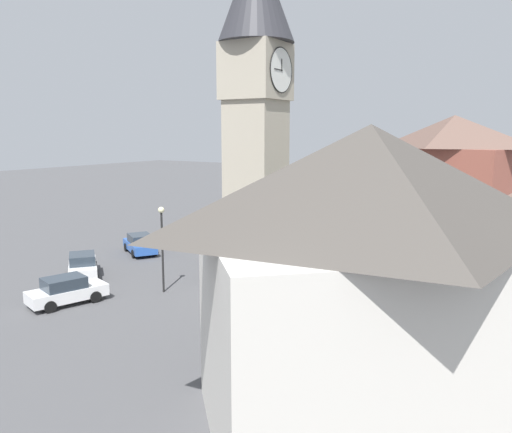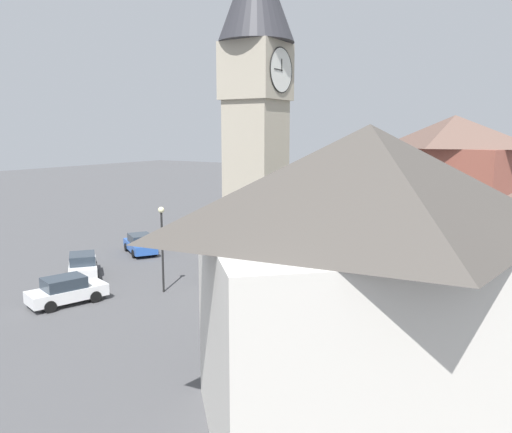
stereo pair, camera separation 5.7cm
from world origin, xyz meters
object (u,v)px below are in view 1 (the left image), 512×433
car_blue_kerb (140,244)px  car_red_corner (83,265)px  car_white_side (316,251)px  clock_tower (256,87)px  lamp_post (162,236)px  building_shop_left (365,282)px  car_silver_kerb (67,290)px  pedestrian (268,234)px  tree (440,218)px  building_corner_back (451,175)px

car_blue_kerb → car_red_corner: 6.69m
car_white_side → car_red_corner: bearing=-43.7°
clock_tower → lamp_post: clock_tower is taller
car_red_corner → building_shop_left: bearing=72.1°
clock_tower → car_blue_kerb: size_ratio=4.64×
car_white_side → car_silver_kerb: bearing=-25.6°
pedestrian → tree: 15.21m
building_corner_back → lamp_post: building_corner_back is taller
car_silver_kerb → car_white_side: 17.45m
car_white_side → building_shop_left: bearing=29.0°
clock_tower → building_shop_left: bearing=43.7°
car_silver_kerb → pedestrian: pedestrian is taller
car_silver_kerb → car_red_corner: 5.42m
car_blue_kerb → lamp_post: lamp_post is taller
tree → lamp_post: size_ratio=1.34×
car_silver_kerb → car_red_corner: same height
car_white_side → car_blue_kerb: bearing=-67.7°
building_shop_left → clock_tower: bearing=-136.3°
car_silver_kerb → building_corner_back: (-30.96, 13.70, 4.73)m
car_red_corner → building_corner_back: (-26.92, 17.32, 4.73)m
building_corner_back → lamp_post: (26.58, -10.63, -2.10)m
tree → car_red_corner: bearing=-64.0°
car_blue_kerb → car_silver_kerb: size_ratio=0.99×
tree → pedestrian: bearing=-105.8°
car_blue_kerb → building_corner_back: building_corner_back is taller
car_white_side → lamp_post: 12.48m
car_blue_kerb → car_white_side: bearing=112.3°
car_white_side → tree: (1.88, 8.93, 3.52)m
car_silver_kerb → tree: (-13.85, 16.47, 3.52)m
clock_tower → building_shop_left: (11.67, 11.14, -7.04)m
car_silver_kerb → building_corner_back: 34.18m
clock_tower → pedestrian: (-9.16, -4.58, -10.91)m
car_blue_kerb → car_silver_kerb: (10.59, 4.96, 0.00)m
building_corner_back → car_white_side: bearing=-22.0°
tree → car_blue_kerb: bearing=-81.3°
car_red_corner → tree: 22.63m
car_silver_kerb → building_shop_left: bearing=80.7°
car_red_corner → pedestrian: bearing=157.3°
building_corner_back → lamp_post: bearing=-21.8°
tree → building_corner_back: size_ratio=0.55×
car_white_side → pedestrian: size_ratio=2.64×
car_red_corner → lamp_post: size_ratio=0.84×
clock_tower → building_corner_back: size_ratio=1.65×
car_silver_kerb → car_red_corner: (-4.04, -3.61, 0.00)m
car_silver_kerb → car_white_side: same height
building_corner_back → car_silver_kerb: bearing=-23.9°
car_white_side → pedestrian: pedestrian is taller
car_silver_kerb → building_shop_left: building_shop_left is taller
building_corner_back → building_shop_left: bearing=7.1°
lamp_post → clock_tower: bearing=139.9°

